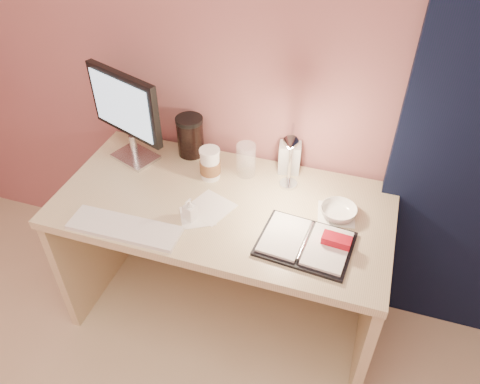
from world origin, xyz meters
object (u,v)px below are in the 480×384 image
(coffee_cup, at_px, (210,165))
(bowl, at_px, (338,212))
(monitor, at_px, (127,109))
(keyboard, at_px, (125,228))
(desk, at_px, (229,229))
(planner, at_px, (308,243))
(clear_cup, at_px, (246,160))
(product_box, at_px, (289,158))
(lotion_bottle, at_px, (190,209))
(desk_lamp, at_px, (284,156))
(dark_jar, at_px, (190,138))

(coffee_cup, distance_m, bowl, 0.59)
(monitor, distance_m, keyboard, 0.54)
(monitor, height_order, keyboard, monitor)
(keyboard, bearing_deg, desk, 47.04)
(planner, xyz_separation_m, clear_cup, (-0.35, 0.35, 0.06))
(monitor, xyz_separation_m, keyboard, (0.19, -0.44, -0.25))
(planner, relative_size, bowl, 2.52)
(monitor, xyz_separation_m, product_box, (0.71, 0.13, -0.19))
(keyboard, height_order, clear_cup, clear_cup)
(product_box, bearing_deg, lotion_bottle, -135.04)
(desk, distance_m, monitor, 0.70)
(desk, height_order, product_box, product_box)
(keyboard, height_order, desk_lamp, desk_lamp)
(desk, distance_m, bowl, 0.53)
(dark_jar, bearing_deg, lotion_bottle, -67.88)
(keyboard, xyz_separation_m, planner, (0.70, 0.14, 0.00))
(desk, bearing_deg, keyboard, -131.93)
(monitor, relative_size, coffee_cup, 2.93)
(desk, relative_size, desk_lamp, 4.21)
(desk, xyz_separation_m, dark_jar, (-0.26, 0.22, 0.31))
(product_box, height_order, desk_lamp, desk_lamp)
(planner, xyz_separation_m, desk_lamp, (-0.17, 0.25, 0.19))
(monitor, bearing_deg, clear_cup, 26.22)
(dark_jar, bearing_deg, product_box, 1.23)
(lotion_bottle, distance_m, dark_jar, 0.46)
(bowl, distance_m, desk_lamp, 0.31)
(clear_cup, distance_m, desk_lamp, 0.25)
(coffee_cup, bearing_deg, monitor, 176.00)
(desk_lamp, bearing_deg, clear_cup, 141.75)
(desk, xyz_separation_m, monitor, (-0.50, 0.10, 0.48))
(monitor, bearing_deg, lotion_bottle, -15.74)
(monitor, bearing_deg, bowl, 14.63)
(bowl, height_order, desk_lamp, desk_lamp)
(bowl, xyz_separation_m, lotion_bottle, (-0.56, -0.20, 0.03))
(monitor, xyz_separation_m, coffee_cup, (0.39, -0.03, -0.19))
(desk, xyz_separation_m, keyboard, (-0.31, -0.35, 0.23))
(desk, bearing_deg, monitor, 168.82)
(desk, xyz_separation_m, product_box, (0.21, 0.23, 0.30))
(lotion_bottle, xyz_separation_m, dark_jar, (-0.17, 0.42, 0.04))
(keyboard, relative_size, planner, 1.23)
(planner, bearing_deg, keyboard, -164.02)
(planner, bearing_deg, desk_lamp, 128.91)
(coffee_cup, xyz_separation_m, desk_lamp, (0.33, -0.03, 0.14))
(desk_lamp, bearing_deg, monitor, 166.62)
(lotion_bottle, bearing_deg, planner, -0.04)
(desk, relative_size, monitor, 3.23)
(desk, xyz_separation_m, coffee_cup, (-0.11, 0.07, 0.30))
(coffee_cup, xyz_separation_m, clear_cup, (0.14, 0.07, 0.01))
(desk, height_order, dark_jar, dark_jar)
(bowl, relative_size, product_box, 1.03)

